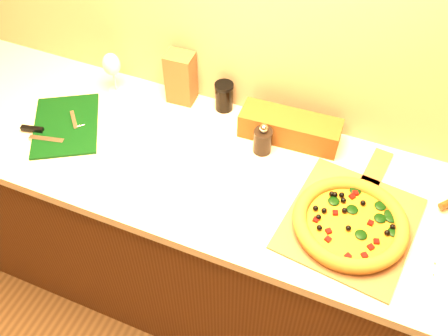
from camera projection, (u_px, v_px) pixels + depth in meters
cabinet at (228, 244)px, 2.08m from camera, size 2.80×0.65×0.86m
countertop at (228, 173)px, 1.74m from camera, size 2.84×0.68×0.04m
pizza_peel at (352, 219)px, 1.58m from camera, size 0.43×0.59×0.01m
pizza at (350, 223)px, 1.54m from camera, size 0.36×0.36×0.05m
cutting_board at (65, 125)px, 1.87m from camera, size 0.37×0.40×0.02m
bottle_cap at (49, 122)px, 1.88m from camera, size 0.04×0.04×0.01m
pepper_grinder at (263, 140)px, 1.75m from camera, size 0.07×0.07×0.13m
bread_bag at (290, 128)px, 1.79m from camera, size 0.37×0.14×0.10m
wine_glass at (112, 65)px, 1.92m from camera, size 0.07×0.07×0.17m
paper_bag at (181, 78)px, 1.90m from camera, size 0.11×0.09×0.21m
dark_jar at (224, 96)px, 1.90m from camera, size 0.07×0.07×0.12m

